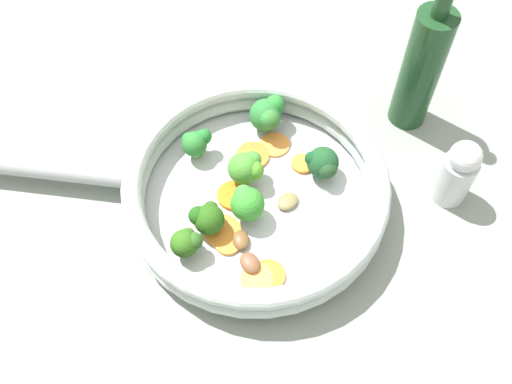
% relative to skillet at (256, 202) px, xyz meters
% --- Properties ---
extents(ground_plane, '(4.00, 4.00, 0.00)m').
position_rel_skillet_xyz_m(ground_plane, '(0.00, 0.00, -0.01)').
color(ground_plane, gray).
extents(skillet, '(0.30, 0.30, 0.02)m').
position_rel_skillet_xyz_m(skillet, '(0.00, 0.00, 0.00)').
color(skillet, '#B2B5B7').
rests_on(skillet, ground_plane).
extents(skillet_rim_wall, '(0.32, 0.32, 0.05)m').
position_rel_skillet_xyz_m(skillet_rim_wall, '(0.00, 0.00, 0.03)').
color(skillet_rim_wall, '#B0BCB8').
rests_on(skillet_rim_wall, skillet).
extents(skillet_handle, '(0.13, 0.19, 0.03)m').
position_rel_skillet_xyz_m(skillet_handle, '(-0.14, 0.21, 0.02)').
color(skillet_handle, '#999B9E').
rests_on(skillet_handle, skillet).
extents(skillet_rivet_left, '(0.01, 0.01, 0.01)m').
position_rel_skillet_xyz_m(skillet_rivet_left, '(-0.05, 0.13, 0.01)').
color(skillet_rivet_left, '#B0B4B4').
rests_on(skillet_rivet_left, skillet).
extents(skillet_rivet_right, '(0.01, 0.01, 0.01)m').
position_rel_skillet_xyz_m(skillet_rivet_right, '(-0.10, 0.11, 0.01)').
color(skillet_rivet_right, '#B7B5B3').
rests_on(skillet_rivet_right, skillet).
extents(carrot_slice_0, '(0.06, 0.06, 0.00)m').
position_rel_skillet_xyz_m(carrot_slice_0, '(-0.06, -0.00, 0.01)').
color(carrot_slice_0, orange).
rests_on(carrot_slice_0, skillet).
extents(carrot_slice_1, '(0.04, 0.04, 0.00)m').
position_rel_skillet_xyz_m(carrot_slice_1, '(-0.08, -0.07, 0.01)').
color(carrot_slice_1, '#F09540').
rests_on(carrot_slice_1, skillet).
extents(carrot_slice_2, '(0.04, 0.04, 0.01)m').
position_rel_skillet_xyz_m(carrot_slice_2, '(-0.07, -0.02, 0.01)').
color(carrot_slice_2, orange).
rests_on(carrot_slice_2, skillet).
extents(carrot_slice_3, '(0.05, 0.05, 0.00)m').
position_rel_skillet_xyz_m(carrot_slice_3, '(0.08, 0.03, 0.01)').
color(carrot_slice_3, orange).
rests_on(carrot_slice_3, skillet).
extents(carrot_slice_4, '(0.04, 0.04, 0.01)m').
position_rel_skillet_xyz_m(carrot_slice_4, '(-0.02, 0.02, 0.01)').
color(carrot_slice_4, orange).
rests_on(carrot_slice_4, skillet).
extents(carrot_slice_5, '(0.04, 0.04, 0.00)m').
position_rel_skillet_xyz_m(carrot_slice_5, '(-0.07, -0.08, 0.01)').
color(carrot_slice_5, orange).
rests_on(carrot_slice_5, skillet).
extents(carrot_slice_6, '(0.04, 0.04, 0.01)m').
position_rel_skillet_xyz_m(carrot_slice_6, '(0.08, -0.01, 0.01)').
color(carrot_slice_6, orange).
rests_on(carrot_slice_6, skillet).
extents(carrot_slice_7, '(0.05, 0.05, 0.00)m').
position_rel_skillet_xyz_m(carrot_slice_7, '(0.05, 0.05, 0.01)').
color(carrot_slice_7, orange).
rests_on(carrot_slice_7, skillet).
extents(broccoli_floret_0, '(0.05, 0.05, 0.05)m').
position_rel_skillet_xyz_m(broccoli_floret_0, '(0.01, 0.03, 0.04)').
color(broccoli_floret_0, '#7A994E').
rests_on(broccoli_floret_0, skillet).
extents(broccoli_floret_1, '(0.05, 0.05, 0.05)m').
position_rel_skillet_xyz_m(broccoli_floret_1, '(0.09, 0.06, 0.04)').
color(broccoli_floret_1, '#7FAF5C').
rests_on(broccoli_floret_1, skillet).
extents(broccoli_floret_2, '(0.04, 0.04, 0.04)m').
position_rel_skillet_xyz_m(broccoli_floret_2, '(-0.07, 0.02, 0.03)').
color(broccoli_floret_2, '#8BA55D').
rests_on(broccoli_floret_2, skillet).
extents(broccoli_floret_3, '(0.04, 0.04, 0.04)m').
position_rel_skillet_xyz_m(broccoli_floret_3, '(0.00, 0.10, 0.03)').
color(broccoli_floret_3, '#749D5E').
rests_on(broccoli_floret_3, skillet).
extents(broccoli_floret_4, '(0.04, 0.04, 0.04)m').
position_rel_skillet_xyz_m(broccoli_floret_4, '(-0.11, 0.01, 0.03)').
color(broccoli_floret_4, '#86A666').
rests_on(broccoli_floret_4, skillet).
extents(broccoli_floret_5, '(0.04, 0.05, 0.05)m').
position_rel_skillet_xyz_m(broccoli_floret_5, '(-0.03, -0.01, 0.04)').
color(broccoli_floret_5, '#6A934C').
rests_on(broccoli_floret_5, skillet).
extents(broccoli_floret_6, '(0.04, 0.04, 0.04)m').
position_rel_skillet_xyz_m(broccoli_floret_6, '(0.08, -0.04, 0.03)').
color(broccoli_floret_6, '#7EA662').
rests_on(broccoli_floret_6, skillet).
extents(mushroom_piece_0, '(0.03, 0.03, 0.01)m').
position_rel_skillet_xyz_m(mushroom_piece_0, '(-0.06, -0.03, 0.01)').
color(mushroom_piece_0, brown).
rests_on(mushroom_piece_0, skillet).
extents(mushroom_piece_1, '(0.03, 0.04, 0.01)m').
position_rel_skillet_xyz_m(mushroom_piece_1, '(-0.08, -0.05, 0.01)').
color(mushroom_piece_1, brown).
rests_on(mushroom_piece_1, skillet).
extents(mushroom_piece_2, '(0.03, 0.03, 0.01)m').
position_rel_skillet_xyz_m(mushroom_piece_2, '(0.02, -0.03, 0.01)').
color(mushroom_piece_2, olive).
rests_on(mushroom_piece_2, skillet).
extents(salt_shaker, '(0.04, 0.04, 0.10)m').
position_rel_skillet_xyz_m(salt_shaker, '(0.17, -0.18, 0.04)').
color(salt_shaker, silver).
rests_on(salt_shaker, ground_plane).
extents(oil_bottle, '(0.05, 0.05, 0.23)m').
position_rel_skillet_xyz_m(oil_bottle, '(0.25, -0.07, 0.09)').
color(oil_bottle, '#193D1E').
rests_on(oil_bottle, ground_plane).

